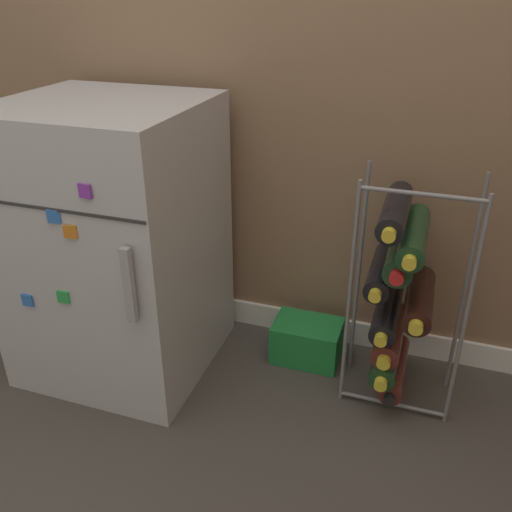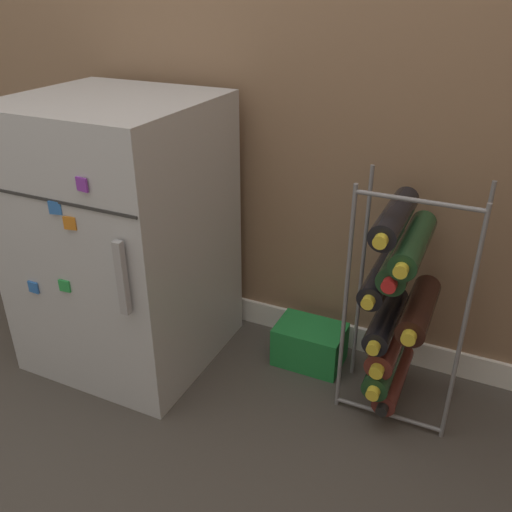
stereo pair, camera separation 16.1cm
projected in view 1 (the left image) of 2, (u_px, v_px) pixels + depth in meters
The scene contains 4 objects.
ground_plane at pixel (258, 438), 1.55m from camera, with size 14.00×14.00×0.00m, color #423D38.
mini_fridge at pixel (116, 242), 1.69m from camera, with size 0.57×0.57×0.87m.
wine_rack at pixel (397, 295), 1.57m from camera, with size 0.32×0.33×0.71m.
soda_box at pixel (307, 341), 1.84m from camera, with size 0.23×0.16×0.14m.
Camera 1 is at (0.36, -1.08, 1.17)m, focal length 38.00 mm.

